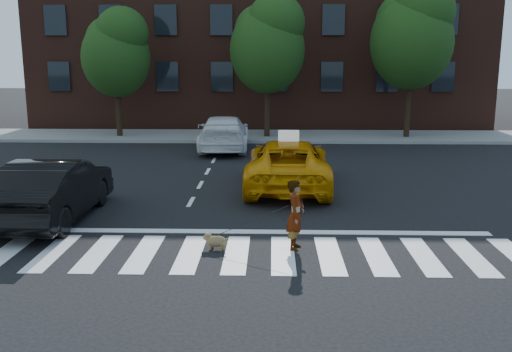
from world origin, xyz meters
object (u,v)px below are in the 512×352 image
Objects in this scene: tree_right at (413,32)px; white_suv at (224,133)px; black_sedan at (53,189)px; dog at (215,240)px; tree_mid at (268,41)px; taxi at (288,164)px; tree_left at (116,49)px; woman at (295,215)px.

tree_right is 10.55m from white_suv.
black_sedan is 4.92m from dog.
tree_mid is 1.27× the size of taxi.
taxi is at bearing 95.71° from dog.
tree_left is 0.84× the size of tree_right.
tree_mid is at bearing 13.60° from woman.
tree_mid is 1.45× the size of black_sedan.
black_sedan is at bearing -81.77° from tree_left.
dog is at bearing 153.83° from black_sedan.
tree_left is at bearing 180.00° from tree_right.
woman reaches higher than taxi.
tree_mid reaches higher than black_sedan.
tree_mid is 1.35× the size of white_suv.
white_suv reaches higher than dog.
tree_mid reaches higher than tree_left.
woman is at bearing -110.68° from tree_right.
dog is (-8.03, -16.68, -5.06)m from tree_right.
tree_mid is 0.92× the size of tree_right.
woman is (8.24, -16.58, -3.66)m from tree_left.
white_suv is 13.35m from dog.
tree_left is 1.16× the size of taxi.
white_suv is (-8.93, -3.36, -4.50)m from tree_right.
tree_left is 7.51m from tree_mid.
taxi is 1.14× the size of black_sedan.
dog is (-1.77, -6.01, -0.57)m from taxi.
black_sedan is (-12.40, -14.50, -4.45)m from tree_right.
tree_left is 1.32× the size of black_sedan.
dog is at bearing 91.92° from white_suv.
white_suv is at bearing -106.99° from black_sedan.
taxi is at bearing -120.40° from tree_right.
dog is at bearing -68.79° from tree_left.
black_sedan is 3.15× the size of woman.
white_suv is at bearing -119.90° from tree_mid.
dog is at bearing 75.26° from taxi.
woman is at bearing -87.45° from tree_mid.
black_sedan is (-5.40, -14.50, -4.04)m from tree_mid.
black_sedan is (2.10, -14.50, -3.63)m from tree_left.
woman is (2.67, -13.22, 0.02)m from white_suv.
tree_mid reaches higher than taxi.
black_sedan is at bearing 33.59° from taxi.
tree_right reaches higher than taxi.
tree_left reaches higher than woman.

